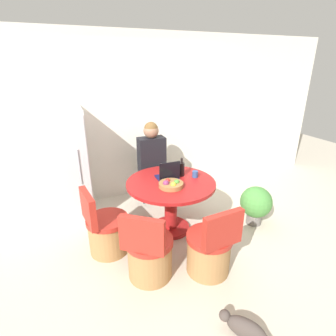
# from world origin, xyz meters

# --- Properties ---
(ground_plane) EXTENTS (12.00, 12.00, 0.00)m
(ground_plane) POSITION_xyz_m (0.00, 0.00, 0.00)
(ground_plane) COLOR beige
(wall_back) EXTENTS (7.00, 0.06, 2.60)m
(wall_back) POSITION_xyz_m (0.00, 1.54, 1.30)
(wall_back) COLOR silver
(wall_back) RESTS_ON ground_plane
(refrigerator) EXTENTS (0.66, 0.69, 1.58)m
(refrigerator) POSITION_xyz_m (-1.31, 1.16, 0.79)
(refrigerator) COLOR silver
(refrigerator) RESTS_ON ground_plane
(dining_table) EXTENTS (1.15, 1.15, 0.72)m
(dining_table) POSITION_xyz_m (-0.05, 0.25, 0.52)
(dining_table) COLOR maroon
(dining_table) RESTS_ON ground_plane
(chair_left_side) EXTENTS (0.51, 0.50, 0.82)m
(chair_left_side) POSITION_xyz_m (-0.93, 0.12, 0.27)
(chair_left_side) COLOR #9E7042
(chair_left_side) RESTS_ON ground_plane
(chair_near_left_corner) EXTENTS (0.56, 0.56, 0.82)m
(chair_near_left_corner) POSITION_xyz_m (-0.59, -0.46, 0.27)
(chair_near_left_corner) COLOR #9E7042
(chair_near_left_corner) RESTS_ON ground_plane
(chair_near_camera) EXTENTS (0.49, 0.50, 0.82)m
(chair_near_camera) POSITION_xyz_m (0.03, -0.63, 0.27)
(chair_near_camera) COLOR #9E7042
(chair_near_camera) RESTS_ON ground_plane
(person_seated) EXTENTS (0.40, 0.37, 1.35)m
(person_seated) POSITION_xyz_m (-0.06, 1.04, 0.75)
(person_seated) COLOR #2D2D38
(person_seated) RESTS_ON ground_plane
(laptop) EXTENTS (0.28, 0.21, 0.25)m
(laptop) POSITION_xyz_m (-0.06, 0.35, 0.78)
(laptop) COLOR #141947
(laptop) RESTS_ON dining_table
(fruit_bowl) EXTENTS (0.30, 0.30, 0.10)m
(fruit_bowl) POSITION_xyz_m (-0.11, 0.10, 0.75)
(fruit_bowl) COLOR olive
(fruit_bowl) RESTS_ON dining_table
(coffee_cup) EXTENTS (0.08, 0.08, 0.09)m
(coffee_cup) POSITION_xyz_m (0.30, 0.26, 0.76)
(coffee_cup) COLOR #2D4C84
(coffee_cup) RESTS_ON dining_table
(bottle) EXTENTS (0.08, 0.08, 0.25)m
(bottle) POSITION_xyz_m (0.15, 0.38, 0.82)
(bottle) COLOR black
(bottle) RESTS_ON dining_table
(cat) EXTENTS (0.31, 0.38, 0.19)m
(cat) POSITION_xyz_m (-0.07, -1.39, 0.10)
(cat) COLOR #473D38
(cat) RESTS_ON ground_plane
(potted_plant) EXTENTS (0.44, 0.44, 0.56)m
(potted_plant) POSITION_xyz_m (1.10, -0.05, 0.32)
(potted_plant) COLOR slate
(potted_plant) RESTS_ON ground_plane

